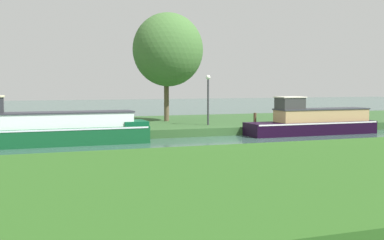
% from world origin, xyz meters
% --- Properties ---
extents(ground_plane, '(120.00, 120.00, 0.00)m').
position_xyz_m(ground_plane, '(0.00, 0.00, 0.00)').
color(ground_plane, '#35524A').
extents(riverbank_far, '(72.00, 10.00, 0.40)m').
position_xyz_m(riverbank_far, '(0.00, 7.00, 0.20)').
color(riverbank_far, '#2E5228').
rests_on(riverbank_far, ground_plane).
extents(black_barge, '(7.00, 1.64, 1.95)m').
position_xyz_m(black_barge, '(4.52, 1.20, 0.64)').
color(black_barge, black).
rests_on(black_barge, ground_plane).
extents(forest_narrowboat, '(8.54, 1.68, 2.10)m').
position_xyz_m(forest_narrowboat, '(-8.57, 1.20, 0.69)').
color(forest_narrowboat, '#104A25').
rests_on(forest_narrowboat, ground_plane).
extents(willow_tree_left, '(4.08, 3.62, 6.25)m').
position_xyz_m(willow_tree_left, '(-1.49, 6.86, 4.53)').
color(willow_tree_left, brown).
rests_on(willow_tree_left, riverbank_far).
extents(lamp_post, '(0.24, 0.24, 2.64)m').
position_xyz_m(lamp_post, '(-0.20, 3.88, 2.08)').
color(lamp_post, '#333338').
rests_on(lamp_post, riverbank_far).
extents(mooring_post_near, '(0.15, 0.15, 0.68)m').
position_xyz_m(mooring_post_near, '(1.85, 2.49, 0.74)').
color(mooring_post_near, '#4F3927').
rests_on(mooring_post_near, riverbank_far).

